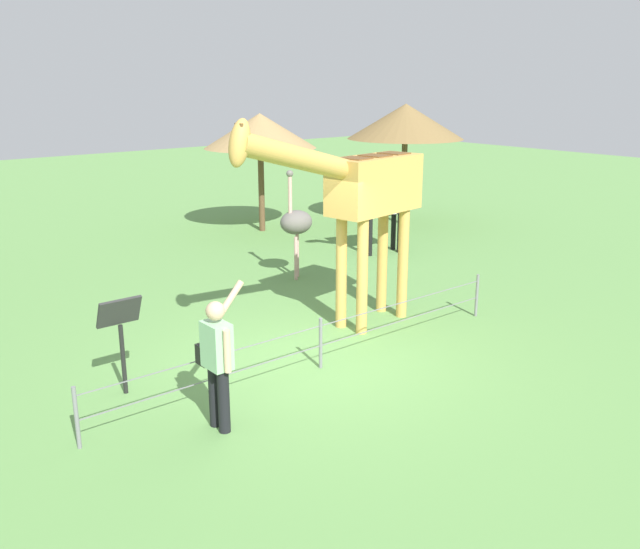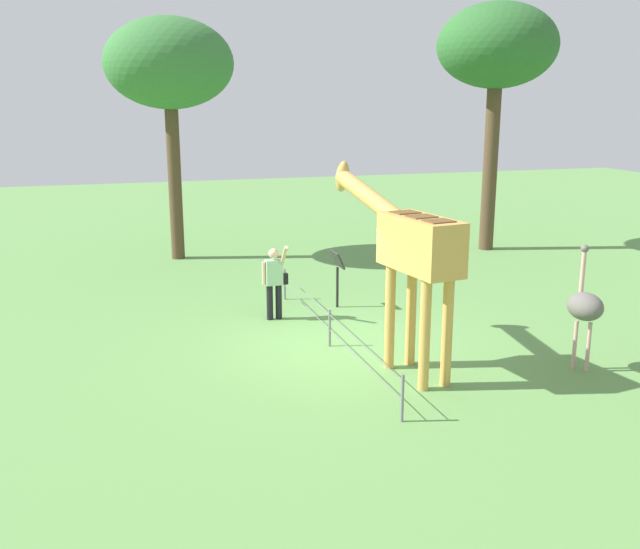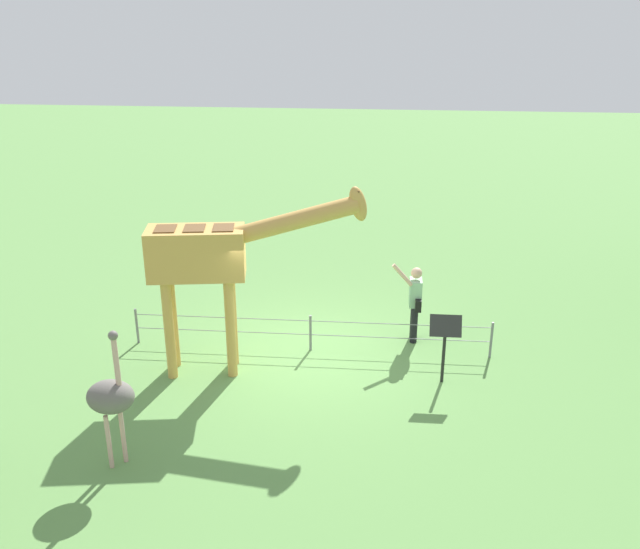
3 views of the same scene
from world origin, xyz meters
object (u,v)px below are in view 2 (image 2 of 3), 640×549
object	(u,v)px
visitor	(274,279)
info_sign	(337,267)
tree_east	(497,49)
tree_northeast	(169,66)
giraffe	(409,246)
ostrich	(585,307)

from	to	relation	value
visitor	info_sign	world-z (taller)	visitor
visitor	tree_east	bearing A→B (deg)	-57.22
tree_northeast	info_sign	world-z (taller)	tree_northeast
giraffe	tree_northeast	xyz separation A→B (m)	(10.48, 2.86, 3.38)
giraffe	tree_east	distance (m)	11.87
giraffe	tree_northeast	world-z (taller)	tree_northeast
giraffe	tree_east	size ratio (longest dim) A/B	0.52
tree_east	tree_northeast	xyz separation A→B (m)	(1.54, 9.62, -0.53)
giraffe	visitor	distance (m)	4.14
info_sign	ostrich	bearing A→B (deg)	-150.36
ostrich	tree_east	xyz separation A→B (m)	(9.88, -3.82, 4.98)
visitor	tree_east	xyz separation A→B (m)	(5.33, -8.27, 5.25)
giraffe	tree_east	world-z (taller)	tree_east
visitor	tree_northeast	xyz separation A→B (m)	(6.87, 1.35, 4.72)
tree_east	info_sign	world-z (taller)	tree_east
giraffe	tree_northeast	bearing A→B (deg)	15.24
info_sign	visitor	bearing A→B (deg)	106.50
ostrich	tree_east	bearing A→B (deg)	-21.14
tree_east	info_sign	distance (m)	9.76
tree_northeast	info_sign	size ratio (longest dim) A/B	5.29
visitor	info_sign	size ratio (longest dim) A/B	1.30
tree_northeast	giraffe	bearing A→B (deg)	-164.76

